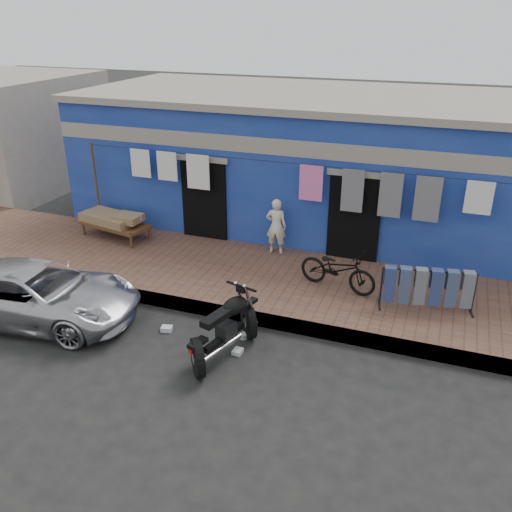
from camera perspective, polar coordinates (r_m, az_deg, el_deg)
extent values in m
plane|color=black|center=(8.77, -4.64, -12.01)|extent=(80.00, 80.00, 0.00)
cube|color=brown|center=(11.08, 1.80, -2.81)|extent=(28.00, 3.00, 0.25)
cube|color=gray|center=(9.89, -0.91, -6.43)|extent=(28.00, 0.10, 0.25)
cube|color=navy|center=(14.17, 7.14, 9.57)|extent=(12.00, 5.00, 3.20)
cube|color=#9E9384|center=(11.64, 4.47, 11.24)|extent=(12.00, 0.14, 0.35)
cube|color=#9E9384|center=(13.83, 7.52, 16.31)|extent=(12.20, 5.20, 0.16)
cube|color=black|center=(12.75, -5.43, 5.36)|extent=(1.10, 0.10, 2.10)
cube|color=black|center=(11.73, 10.23, 3.36)|extent=(1.10, 0.10, 2.10)
cylinder|color=brown|center=(13.89, -16.47, 7.17)|extent=(0.06, 0.06, 2.10)
cylinder|color=black|center=(11.41, 3.98, 9.70)|extent=(10.00, 0.01, 0.01)
cube|color=silver|center=(12.99, -12.06, 9.54)|extent=(0.50, 0.02, 0.66)
cube|color=silver|center=(12.64, -9.35, 9.32)|extent=(0.50, 0.02, 0.68)
cube|color=silver|center=(12.30, -6.12, 8.79)|extent=(0.55, 0.02, 0.79)
cube|color=#DA65AD|center=(11.42, 5.81, 7.65)|extent=(0.50, 0.02, 0.76)
cube|color=slate|center=(11.26, 10.12, 6.78)|extent=(0.45, 0.02, 0.90)
cube|color=slate|center=(11.17, 13.97, 6.23)|extent=(0.45, 0.02, 0.92)
cube|color=slate|center=(11.12, 17.60, 5.73)|extent=(0.50, 0.02, 0.92)
cube|color=silver|center=(11.09, 22.42, 5.69)|extent=(0.50, 0.02, 0.65)
imported|color=silver|center=(10.60, -22.09, -3.60)|extent=(4.00, 2.22, 1.07)
imported|color=beige|center=(11.91, 2.14, 3.16)|extent=(0.48, 0.34, 1.25)
imported|color=black|center=(10.49, 8.63, -0.93)|extent=(1.64, 0.89, 1.01)
cube|color=silver|center=(9.83, -9.38, -7.56)|extent=(0.22, 0.19, 0.08)
cube|color=silver|center=(9.52, -1.22, -8.37)|extent=(0.21, 0.22, 0.09)
cube|color=silver|center=(9.13, -1.95, -10.01)|extent=(0.16, 0.19, 0.07)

